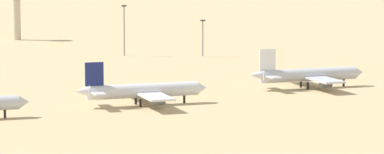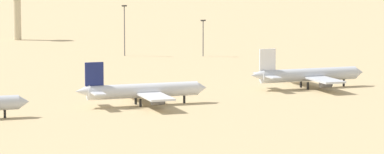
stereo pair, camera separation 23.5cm
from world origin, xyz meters
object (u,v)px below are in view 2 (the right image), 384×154
at_px(parked_jet_navy_4, 142,91).
at_px(light_pole_mid, 203,35).
at_px(control_tower, 17,6).
at_px(light_pole_west, 124,27).
at_px(parked_jet_white_5, 308,75).

bearing_deg(parked_jet_navy_4, light_pole_mid, 62.95).
height_order(control_tower, light_pole_west, control_tower).
xyz_separation_m(parked_jet_navy_4, light_pole_mid, (66.41, 91.61, 3.92)).
bearing_deg(control_tower, light_pole_mid, -68.05).
bearing_deg(parked_jet_navy_4, parked_jet_white_5, 16.12).
bearing_deg(parked_jet_white_5, light_pole_west, 103.07).
relative_size(parked_jet_navy_4, light_pole_mid, 2.60).
bearing_deg(light_pole_mid, parked_jet_white_5, -99.50).
height_order(parked_jet_navy_4, parked_jet_white_5, parked_jet_white_5).
height_order(control_tower, light_pole_mid, control_tower).
distance_m(parked_jet_navy_4, light_pole_mid, 113.22).
relative_size(parked_jet_navy_4, control_tower, 1.45).
xyz_separation_m(parked_jet_navy_4, parked_jet_white_5, (52.19, 6.61, 0.06)).
distance_m(parked_jet_navy_4, control_tower, 184.82).
distance_m(control_tower, light_pole_west, 77.63).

